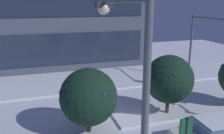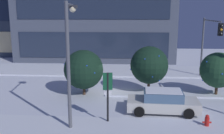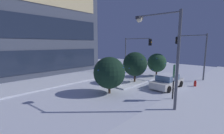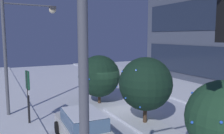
% 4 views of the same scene
% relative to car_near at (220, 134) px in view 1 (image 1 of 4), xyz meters
% --- Properties ---
extents(ground, '(52.00, 52.00, 0.00)m').
position_rel_car_near_xyz_m(ground, '(-3.91, 3.79, -0.71)').
color(ground, silver).
extents(curb_strip_far, '(52.00, 5.20, 0.14)m').
position_rel_car_near_xyz_m(curb_strip_far, '(-3.91, 11.55, -0.64)').
color(curb_strip_far, silver).
rests_on(curb_strip_far, ground).
extents(median_strip, '(9.00, 1.80, 0.14)m').
position_rel_car_near_xyz_m(median_strip, '(0.47, 3.79, -0.64)').
color(median_strip, silver).
rests_on(median_strip, ground).
extents(car_near, '(4.74, 2.18, 1.49)m').
position_rel_car_near_xyz_m(car_near, '(0.00, 0.00, 0.00)').
color(car_near, silver).
rests_on(car_near, ground).
extents(traffic_light_corner_far_right, '(0.32, 5.08, 5.85)m').
position_rel_car_near_xyz_m(traffic_light_corner_far_right, '(5.00, 7.68, 3.43)').
color(traffic_light_corner_far_right, '#565960').
rests_on(traffic_light_corner_far_right, ground).
extents(street_lamp_arched, '(0.67, 3.29, 7.00)m').
position_rel_car_near_xyz_m(street_lamp_arched, '(-5.56, -1.94, 3.93)').
color(street_lamp_arched, '#565960').
rests_on(street_lamp_arched, ground).
extents(decorated_tree_median, '(3.06, 3.06, 3.57)m').
position_rel_car_near_xyz_m(decorated_tree_median, '(-5.73, 3.32, 1.32)').
color(decorated_tree_median, '#473323').
rests_on(decorated_tree_median, ground).
extents(decorated_tree_left_of_median, '(2.98, 2.96, 3.82)m').
position_rel_car_near_xyz_m(decorated_tree_left_of_median, '(-0.63, 3.87, 1.63)').
color(decorated_tree_left_of_median, '#473323').
rests_on(decorated_tree_left_of_median, ground).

